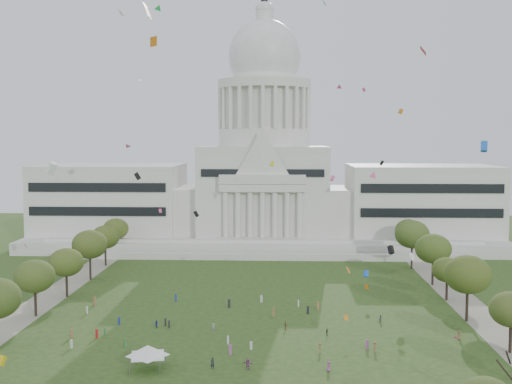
{
  "coord_description": "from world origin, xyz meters",
  "views": [
    {
      "loc": [
        6.62,
        -112.24,
        37.19
      ],
      "look_at": [
        0.0,
        45.0,
        24.0
      ],
      "focal_mm": 45.0,
      "sensor_mm": 36.0,
      "label": 1
    }
  ],
  "objects": [
    {
      "name": "path_left",
      "position": [
        -48.0,
        30.0,
        0.02
      ],
      "size": [
        8.0,
        160.0,
        0.04
      ],
      "primitive_type": "cube",
      "color": "gray",
      "rests_on": "ground"
    },
    {
      "name": "row_tree_l_2",
      "position": [
        -45.04,
        17.3,
        8.51
      ],
      "size": [
        8.42,
        8.42,
        11.97
      ],
      "color": "black",
      "rests_on": "ground"
    },
    {
      "name": "person_11",
      "position": [
        1.09,
        -11.68,
        0.9
      ],
      "size": [
        1.76,
        0.94,
        1.8
      ],
      "primitive_type": "imported",
      "rotation": [
        0.0,
        0.0,
        2.97
      ],
      "color": "#994C8C",
      "rests_on": "ground"
    },
    {
      "name": "person_4",
      "position": [
        7.2,
        10.02,
        0.86
      ],
      "size": [
        0.92,
        1.14,
        1.72
      ],
      "primitive_type": "imported",
      "rotation": [
        0.0,
        0.0,
        5.14
      ],
      "color": "olive",
      "rests_on": "ground"
    },
    {
      "name": "person_3",
      "position": [
        13.13,
        -3.14,
        0.94
      ],
      "size": [
        0.72,
        1.26,
        1.89
      ],
      "primitive_type": "imported",
      "rotation": [
        0.0,
        0.0,
        4.64
      ],
      "color": "olive",
      "rests_on": "ground"
    },
    {
      "name": "person_0",
      "position": [
        39.3,
        5.14,
        0.83
      ],
      "size": [
        0.96,
        0.93,
        1.66
      ],
      "primitive_type": "imported",
      "rotation": [
        0.0,
        0.0,
        5.57
      ],
      "color": "olive",
      "rests_on": "ground"
    },
    {
      "name": "row_tree_l_5",
      "position": [
        -45.22,
        71.01,
        8.42
      ],
      "size": [
        8.33,
        8.33,
        11.85
      ],
      "color": "black",
      "rests_on": "ground"
    },
    {
      "name": "person_2",
      "position": [
        26.53,
        15.74,
        0.79
      ],
      "size": [
        0.89,
        0.73,
        1.58
      ],
      "primitive_type": "imported",
      "rotation": [
        0.0,
        0.0,
        0.39
      ],
      "color": "#4C4C51",
      "rests_on": "ground"
    },
    {
      "name": "ground",
      "position": [
        0.0,
        0.0,
        0.0
      ],
      "size": [
        400.0,
        400.0,
        0.0
      ],
      "primitive_type": "plane",
      "color": "#2B461A",
      "rests_on": "ground"
    },
    {
      "name": "row_tree_l_6",
      "position": [
        -46.87,
        89.14,
        8.27
      ],
      "size": [
        8.19,
        8.19,
        11.64
      ],
      "color": "black",
      "rests_on": "ground"
    },
    {
      "name": "person_6",
      "position": [
        14.05,
        -12.11,
        0.86
      ],
      "size": [
        0.91,
        1.01,
        1.73
      ],
      "primitive_type": "imported",
      "rotation": [
        0.0,
        0.0,
        2.12
      ],
      "color": "#994C8C",
      "rests_on": "ground"
    },
    {
      "name": "row_tree_r_2",
      "position": [
        44.17,
        17.44,
        9.66
      ],
      "size": [
        9.55,
        9.55,
        13.58
      ],
      "color": "black",
      "rests_on": "ground"
    },
    {
      "name": "person_9",
      "position": [
        22.81,
        -2.33,
        0.94
      ],
      "size": [
        1.27,
        1.33,
        1.88
      ],
      "primitive_type": "imported",
      "rotation": [
        0.0,
        0.0,
        0.86
      ],
      "color": "olive",
      "rests_on": "ground"
    },
    {
      "name": "row_tree_r_3",
      "position": [
        44.4,
        34.48,
        7.08
      ],
      "size": [
        7.01,
        7.01,
        9.98
      ],
      "color": "black",
      "rests_on": "ground"
    },
    {
      "name": "row_tree_r_6",
      "position": [
        45.96,
        88.13,
        8.51
      ],
      "size": [
        8.42,
        8.42,
        11.97
      ],
      "color": "black",
      "rests_on": "ground"
    },
    {
      "name": "capitol",
      "position": [
        0.0,
        113.59,
        22.3
      ],
      "size": [
        160.0,
        64.5,
        91.3
      ],
      "color": "silver",
      "rests_on": "ground"
    },
    {
      "name": "event_tent",
      "position": [
        -15.06,
        -12.34,
        3.15
      ],
      "size": [
        8.56,
        8.56,
        4.06
      ],
      "color": "#4C4C4C",
      "rests_on": "ground"
    },
    {
      "name": "distant_crowd",
      "position": [
        -11.68,
        14.45,
        0.86
      ],
      "size": [
        57.46,
        35.99,
        1.9
      ],
      "color": "olive",
      "rests_on": "ground"
    },
    {
      "name": "row_tree_r_1",
      "position": [
        46.22,
        -1.75,
        7.66
      ],
      "size": [
        7.58,
        7.58,
        10.78
      ],
      "color": "black",
      "rests_on": "ground"
    },
    {
      "name": "person_5",
      "position": [
        -6.71,
        8.24,
        0.82
      ],
      "size": [
        1.07,
        1.63,
        1.63
      ],
      "primitive_type": "imported",
      "rotation": [
        0.0,
        0.0,
        1.91
      ],
      "color": "silver",
      "rests_on": "ground"
    },
    {
      "name": "row_tree_l_4",
      "position": [
        -44.08,
        52.42,
        9.39
      ],
      "size": [
        9.29,
        9.29,
        13.21
      ],
      "color": "black",
      "rests_on": "ground"
    },
    {
      "name": "kite_swarm",
      "position": [
        3.54,
        8.53,
        29.33
      ],
      "size": [
        80.29,
        107.01,
        60.56
      ],
      "color": "#E54C8C",
      "rests_on": "ground"
    },
    {
      "name": "row_tree_l_3",
      "position": [
        -44.09,
        33.92,
        8.21
      ],
      "size": [
        8.12,
        8.12,
        11.55
      ],
      "color": "black",
      "rests_on": "ground"
    },
    {
      "name": "row_tree_r_4",
      "position": [
        44.76,
        50.04,
        9.29
      ],
      "size": [
        9.19,
        9.19,
        13.06
      ],
      "color": "black",
      "rests_on": "ground"
    },
    {
      "name": "path_right",
      "position": [
        48.0,
        30.0,
        0.02
      ],
      "size": [
        8.0,
        160.0,
        0.04
      ],
      "primitive_type": "cube",
      "color": "gray",
      "rests_on": "ground"
    },
    {
      "name": "person_10",
      "position": [
        15.07,
        6.77,
        0.67
      ],
      "size": [
        0.52,
        0.83,
        1.34
      ],
      "primitive_type": "imported",
      "rotation": [
        0.0,
        0.0,
        1.69
      ],
      "color": "#26262B",
      "rests_on": "ground"
    },
    {
      "name": "person_7",
      "position": [
        -4.69,
        -11.75,
        0.95
      ],
      "size": [
        0.85,
        0.77,
        1.91
      ],
      "primitive_type": "imported",
      "rotation": [
        0.0,
        0.0,
        3.62
      ],
      "color": "#26262B",
      "rests_on": "ground"
    },
    {
      "name": "person_8",
      "position": [
        -18.16,
        10.34,
        0.75
      ],
      "size": [
        0.85,
        0.77,
        1.49
      ],
      "primitive_type": "imported",
      "rotation": [
        0.0,
        0.0,
        2.57
      ],
      "color": "navy",
      "rests_on": "ground"
    },
    {
      "name": "row_tree_r_5",
      "position": [
        43.49,
        70.19,
        9.93
      ],
      "size": [
        9.82,
        9.82,
        13.96
      ],
      "color": "black",
      "rests_on": "ground"
    }
  ]
}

